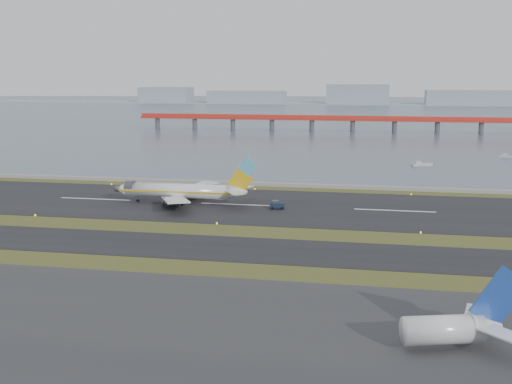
# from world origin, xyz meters

# --- Properties ---
(ground) EXTENTS (1000.00, 1000.00, 0.00)m
(ground) POSITION_xyz_m (0.00, 0.00, 0.00)
(ground) COLOR #3A4A1A
(ground) RESTS_ON ground
(apron_strip) EXTENTS (1000.00, 50.00, 0.10)m
(apron_strip) POSITION_xyz_m (0.00, -55.00, 0.05)
(apron_strip) COLOR #2E2E30
(apron_strip) RESTS_ON ground
(taxiway_strip) EXTENTS (1000.00, 18.00, 0.10)m
(taxiway_strip) POSITION_xyz_m (0.00, -12.00, 0.05)
(taxiway_strip) COLOR black
(taxiway_strip) RESTS_ON ground
(runway_strip) EXTENTS (1000.00, 45.00, 0.10)m
(runway_strip) POSITION_xyz_m (0.00, 30.00, 0.05)
(runway_strip) COLOR black
(runway_strip) RESTS_ON ground
(seawall) EXTENTS (1000.00, 2.50, 1.00)m
(seawall) POSITION_xyz_m (0.00, 60.00, 0.50)
(seawall) COLOR gray
(seawall) RESTS_ON ground
(bay_water) EXTENTS (1400.00, 800.00, 1.30)m
(bay_water) POSITION_xyz_m (0.00, 460.00, 0.00)
(bay_water) COLOR #404A5B
(bay_water) RESTS_ON ground
(red_pier) EXTENTS (260.00, 5.00, 10.20)m
(red_pier) POSITION_xyz_m (20.00, 250.00, 7.28)
(red_pier) COLOR red
(red_pier) RESTS_ON ground
(far_shoreline) EXTENTS (1400.00, 80.00, 60.50)m
(far_shoreline) POSITION_xyz_m (13.62, 620.00, 6.07)
(far_shoreline) COLOR #8E9EA8
(far_shoreline) RESTS_ON ground
(airliner) EXTENTS (38.52, 32.89, 12.80)m
(airliner) POSITION_xyz_m (-14.49, 28.30, 3.46)
(airliner) COLOR white
(airliner) RESTS_ON ground
(pushback_tug) EXTENTS (3.87, 2.79, 2.24)m
(pushback_tug) POSITION_xyz_m (10.73, 26.52, 1.09)
(pushback_tug) COLOR #121E32
(pushback_tug) RESTS_ON ground
(second_airliner_tail) EXTENTS (15.75, 12.71, 9.86)m
(second_airliner_tail) POSITION_xyz_m (46.02, -51.90, 2.89)
(second_airliner_tail) COLOR white
(second_airliner_tail) RESTS_ON ground
(workboat_near) EXTENTS (8.06, 5.39, 1.88)m
(workboat_near) POSITION_xyz_m (51.22, 113.28, 0.59)
(workboat_near) COLOR #B5B4B9
(workboat_near) RESTS_ON ground
(workboat_far) EXTENTS (7.69, 4.13, 1.78)m
(workboat_far) POSITION_xyz_m (87.41, 143.43, 0.56)
(workboat_far) COLOR #B5B4B9
(workboat_far) RESTS_ON ground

